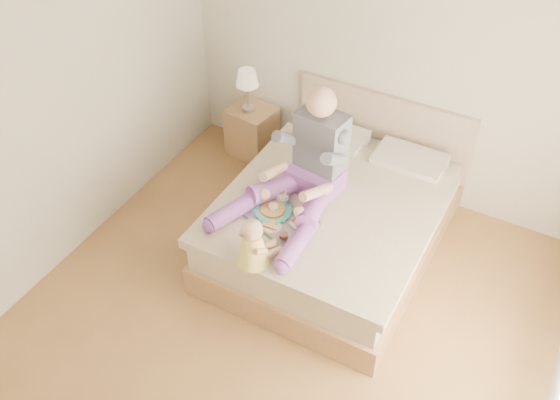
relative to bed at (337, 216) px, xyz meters
The scene contains 7 objects.
room 1.61m from the bed, 85.70° to the right, with size 4.02×4.22×2.71m.
bed is the anchor object (origin of this frame).
nightstand 1.55m from the bed, 149.10° to the left, with size 0.49×0.44×0.54m.
lamp 1.65m from the bed, 150.38° to the left, with size 0.22×0.22×0.45m.
adult 0.65m from the bed, 137.89° to the right, with size 0.83×1.24×0.99m.
tray 0.68m from the bed, 115.37° to the right, with size 0.61×0.55×0.15m.
baby 1.14m from the bed, 102.31° to the right, with size 0.32×0.36×0.41m.
Camera 1 is at (1.46, -2.61, 4.05)m, focal length 40.00 mm.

